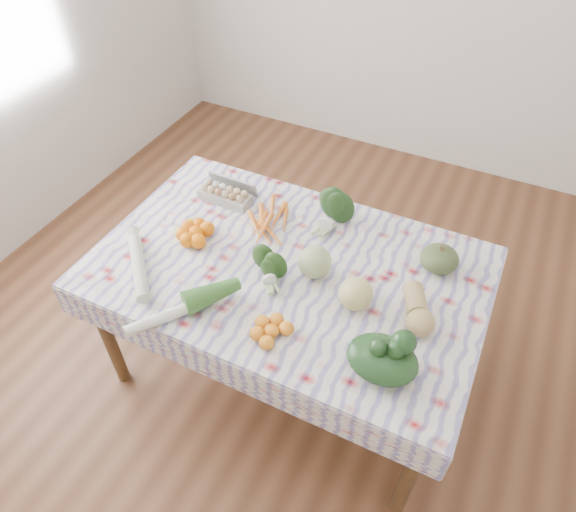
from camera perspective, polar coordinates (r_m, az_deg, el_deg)
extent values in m
plane|color=#57321D|center=(2.80, 0.00, -12.04)|extent=(4.50, 4.50, 0.00)
cube|color=brown|center=(2.22, 0.00, -1.65)|extent=(1.60, 1.00, 0.04)
cylinder|color=brown|center=(2.61, -19.40, -8.35)|extent=(0.06, 0.06, 0.71)
cylinder|color=brown|center=(2.20, 13.41, -22.43)|extent=(0.06, 0.06, 0.71)
cylinder|color=brown|center=(3.04, -8.92, 3.32)|extent=(0.06, 0.06, 0.71)
cylinder|color=brown|center=(2.69, 18.70, -6.02)|extent=(0.06, 0.06, 0.71)
cube|color=white|center=(2.21, 0.00, -1.18)|extent=(1.66, 1.06, 0.01)
cube|color=#A4A49F|center=(2.53, -7.05, 6.72)|extent=(0.27, 0.11, 0.07)
cube|color=orange|center=(2.37, -1.79, 3.64)|extent=(0.30, 0.29, 0.04)
ellipsoid|color=#1D3C17|center=(2.35, 4.75, 4.99)|extent=(0.18, 0.16, 0.16)
ellipsoid|color=#48592F|center=(2.25, 16.48, -0.28)|extent=(0.17, 0.17, 0.11)
sphere|color=#A2B676|center=(2.12, 3.00, -0.65)|extent=(0.19, 0.19, 0.14)
ellipsoid|color=tan|center=(2.03, 14.25, -5.71)|extent=(0.20, 0.26, 0.11)
cube|color=orange|center=(2.33, -10.21, 2.55)|extent=(0.24, 0.24, 0.07)
ellipsoid|color=#214517|center=(2.11, -2.39, -1.46)|extent=(0.21, 0.21, 0.11)
cube|color=orange|center=(1.94, -1.82, -8.23)|extent=(0.25, 0.25, 0.06)
sphere|color=#DACB79|center=(2.02, 7.53, -4.20)|extent=(0.15, 0.15, 0.14)
ellipsoid|color=#153215|center=(1.86, 10.43, -11.20)|extent=(0.30, 0.27, 0.11)
cylinder|color=beige|center=(2.25, -16.26, -1.18)|extent=(0.31, 0.32, 0.06)
cylinder|color=silver|center=(2.05, -11.60, -5.83)|extent=(0.31, 0.40, 0.05)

